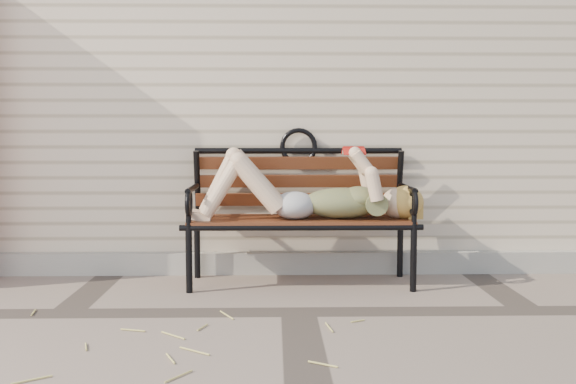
{
  "coord_description": "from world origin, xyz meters",
  "views": [
    {
      "loc": [
        -0.13,
        -3.38,
        0.95
      ],
      "look_at": [
        -0.04,
        0.59,
        0.6
      ],
      "focal_mm": 40.0,
      "sensor_mm": 36.0,
      "label": 1
    }
  ],
  "objects": [
    {
      "name": "ground",
      "position": [
        0.0,
        0.0,
        0.0
      ],
      "size": [
        80.0,
        80.0,
        0.0
      ],
      "primitive_type": "plane",
      "color": "#76655B",
      "rests_on": "ground"
    },
    {
      "name": "house_wall",
      "position": [
        0.0,
        3.0,
        1.5
      ],
      "size": [
        8.0,
        4.0,
        3.0
      ],
      "primitive_type": "cube",
      "color": "beige",
      "rests_on": "ground"
    },
    {
      "name": "foundation_strip",
      "position": [
        0.0,
        0.97,
        0.07
      ],
      "size": [
        8.0,
        0.1,
        0.15
      ],
      "primitive_type": "cube",
      "color": "#A49F94",
      "rests_on": "ground"
    },
    {
      "name": "garden_bench",
      "position": [
        0.04,
        0.75,
        0.56
      ],
      "size": [
        1.55,
        0.62,
        1.0
      ],
      "color": "black",
      "rests_on": "ground"
    },
    {
      "name": "reading_woman",
      "position": [
        0.05,
        0.63,
        0.59
      ],
      "size": [
        1.46,
        0.33,
        0.46
      ],
      "color": "#0A324A",
      "rests_on": "ground"
    },
    {
      "name": "straw_scatter",
      "position": [
        -1.09,
        -0.65,
        0.01
      ],
      "size": [
        3.0,
        1.74,
        0.01
      ],
      "color": "#C9BC62",
      "rests_on": "ground"
    }
  ]
}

